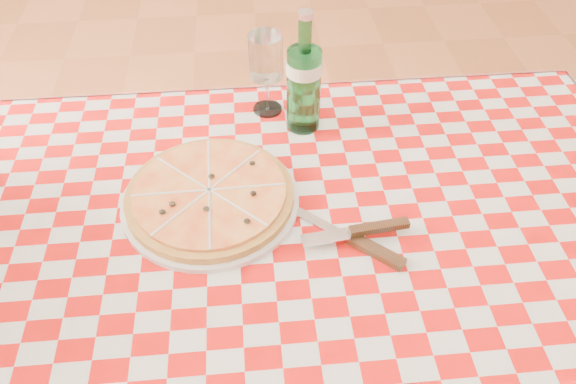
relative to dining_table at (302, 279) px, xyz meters
name	(u,v)px	position (x,y,z in m)	size (l,w,h in m)	color
dining_table	(302,279)	(0.00, 0.00, 0.00)	(1.20, 0.80, 0.75)	brown
tablecloth	(304,245)	(0.00, 0.00, 0.09)	(1.30, 0.90, 0.01)	#B60D0B
pizza_plate	(210,195)	(-0.15, 0.11, 0.12)	(0.31, 0.31, 0.04)	#C88942
water_bottle	(304,73)	(0.03, 0.31, 0.22)	(0.07, 0.07, 0.25)	#19672B
wine_glass	(267,75)	(-0.03, 0.37, 0.18)	(0.07, 0.07, 0.17)	white
cutlery	(349,234)	(0.07, 0.00, 0.11)	(0.25, 0.21, 0.03)	silver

